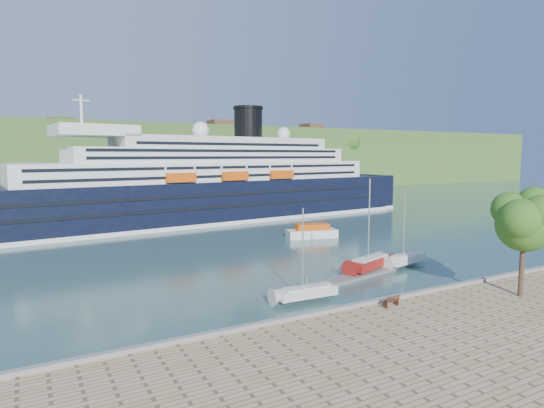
% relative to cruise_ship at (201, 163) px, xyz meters
% --- Properties ---
extents(ground, '(400.00, 400.00, 0.00)m').
position_rel_cruise_ship_xyz_m(ground, '(0.22, -57.58, -11.77)').
color(ground, '#2C4F4E').
rests_on(ground, ground).
extents(far_hillside, '(400.00, 50.00, 24.00)m').
position_rel_cruise_ship_xyz_m(far_hillside, '(0.22, 87.42, 0.23)').
color(far_hillside, '#325020').
rests_on(far_hillside, ground).
extents(quay_coping, '(220.00, 0.50, 0.30)m').
position_rel_cruise_ship_xyz_m(quay_coping, '(0.22, -57.78, -10.62)').
color(quay_coping, slate).
rests_on(quay_coping, promenade).
extents(cruise_ship, '(105.87, 26.48, 23.54)m').
position_rel_cruise_ship_xyz_m(cruise_ship, '(0.00, 0.00, 0.00)').
color(cruise_ship, black).
rests_on(cruise_ship, ground).
extents(park_bench, '(1.60, 0.76, 1.00)m').
position_rel_cruise_ship_xyz_m(park_bench, '(-5.06, -59.06, -10.27)').
color(park_bench, '#442113').
rests_on(park_bench, promenade).
extents(promenade_tree, '(6.26, 6.26, 10.37)m').
position_rel_cruise_ship_xyz_m(promenade_tree, '(6.88, -62.48, -5.59)').
color(promenade_tree, '#2B5616').
rests_on(promenade_tree, promenade).
extents(floating_pontoon, '(16.40, 5.18, 0.36)m').
position_rel_cruise_ship_xyz_m(floating_pontoon, '(-1.78, -48.46, -11.59)').
color(floating_pontoon, gray).
rests_on(floating_pontoon, ground).
extents(sailboat_white_near, '(6.46, 2.05, 8.25)m').
position_rel_cruise_ship_xyz_m(sailboat_white_near, '(-8.76, -52.12, -7.65)').
color(sailboat_white_near, silver).
rests_on(sailboat_white_near, ground).
extents(sailboat_red, '(8.20, 4.65, 10.22)m').
position_rel_cruise_ship_xyz_m(sailboat_red, '(3.55, -46.61, -6.66)').
color(sailboat_red, maroon).
rests_on(sailboat_red, ground).
extents(sailboat_white_far, '(7.18, 3.39, 8.94)m').
position_rel_cruise_ship_xyz_m(sailboat_white_far, '(8.92, -46.68, -7.30)').
color(sailboat_white_far, silver).
rests_on(sailboat_white_far, ground).
extents(tender_launch, '(8.64, 4.77, 2.27)m').
position_rel_cruise_ship_xyz_m(tender_launch, '(9.56, -25.39, -10.64)').
color(tender_launch, '#D84D0C').
rests_on(tender_launch, ground).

